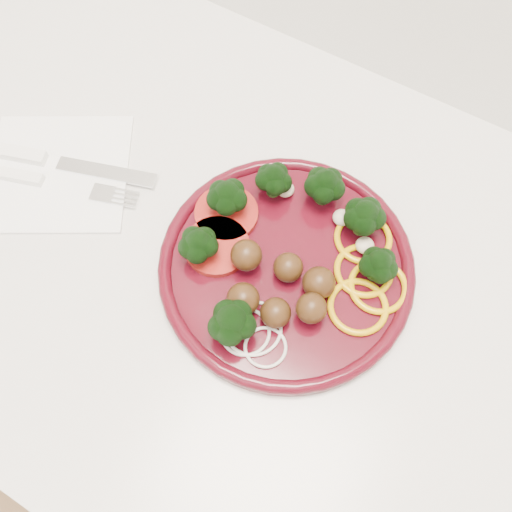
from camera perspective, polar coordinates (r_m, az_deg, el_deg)
The scene contains 5 objects.
counter at distance 1.03m, azimuth -2.94°, elevation -9.92°, with size 2.40×0.60×0.90m.
plate at distance 0.58m, azimuth 3.10°, elevation -0.26°, with size 0.26×0.26×0.06m.
napkin at distance 0.68m, azimuth -19.16°, elevation 7.91°, with size 0.15×0.15×0.00m, color white.
knife at distance 0.69m, azimuth -20.79°, elevation 9.11°, with size 0.21×0.08×0.01m.
fork at distance 0.68m, azimuth -21.86°, elevation 7.24°, with size 0.18×0.08×0.01m.
Camera 1 is at (0.19, 1.49, 1.44)m, focal length 40.00 mm.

